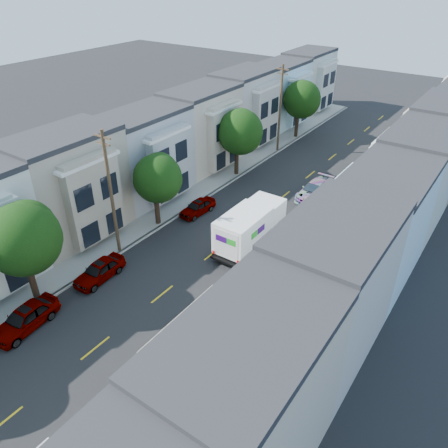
% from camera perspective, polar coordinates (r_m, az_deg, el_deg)
% --- Properties ---
extents(ground, '(160.00, 160.00, 0.00)m').
position_cam_1_polar(ground, '(31.19, -8.08, -9.09)').
color(ground, black).
rests_on(ground, ground).
extents(road_slab, '(12.00, 70.00, 0.02)m').
position_cam_1_polar(road_slab, '(41.24, 5.90, 2.09)').
color(road_slab, black).
rests_on(road_slab, ground).
extents(curb_left, '(0.30, 70.00, 0.15)m').
position_cam_1_polar(curb_left, '(44.04, -0.95, 4.38)').
color(curb_left, gray).
rests_on(curb_left, ground).
extents(curb_right, '(0.30, 70.00, 0.15)m').
position_cam_1_polar(curb_right, '(39.11, 13.61, -0.36)').
color(curb_right, gray).
rests_on(curb_right, ground).
extents(sidewalk_left, '(2.60, 70.00, 0.15)m').
position_cam_1_polar(sidewalk_left, '(44.74, -2.31, 4.80)').
color(sidewalk_left, gray).
rests_on(sidewalk_left, ground).
extents(sidewalk_right, '(2.60, 70.00, 0.15)m').
position_cam_1_polar(sidewalk_right, '(38.77, 15.36, -0.93)').
color(sidewalk_right, gray).
rests_on(sidewalk_right, ground).
extents(centerline, '(0.12, 70.00, 0.01)m').
position_cam_1_polar(centerline, '(41.25, 5.90, 2.07)').
color(centerline, gold).
rests_on(centerline, ground).
extents(townhouse_row_left, '(5.00, 70.00, 8.50)m').
position_cam_1_polar(townhouse_row_left, '(46.94, -6.04, 5.89)').
color(townhouse_row_left, silver).
rests_on(townhouse_row_left, ground).
extents(townhouse_row_right, '(5.00, 70.00, 8.50)m').
position_cam_1_polar(townhouse_row_right, '(38.05, 20.63, -2.76)').
color(townhouse_row_right, silver).
rests_on(townhouse_row_right, ground).
extents(tree_b, '(4.70, 4.70, 7.53)m').
position_cam_1_polar(tree_b, '(29.92, -24.82, -1.79)').
color(tree_b, black).
rests_on(tree_b, ground).
extents(tree_c, '(4.10, 4.10, 6.60)m').
position_cam_1_polar(tree_c, '(36.66, -8.77, 5.90)').
color(tree_c, black).
rests_on(tree_c, ground).
extents(tree_d, '(4.70, 4.70, 7.25)m').
position_cam_1_polar(tree_d, '(45.62, 2.03, 11.92)').
color(tree_d, black).
rests_on(tree_d, ground).
extents(tree_e, '(4.70, 4.70, 7.38)m').
position_cam_1_polar(tree_e, '(57.41, 10.04, 15.73)').
color(tree_e, black).
rests_on(tree_e, ground).
extents(tree_far_r, '(3.10, 3.10, 5.11)m').
position_cam_1_polar(tree_far_r, '(50.83, 21.81, 10.15)').
color(tree_far_r, black).
rests_on(tree_far_r, ground).
extents(utility_pole_near, '(1.60, 0.26, 10.00)m').
position_cam_1_polar(utility_pole_near, '(33.42, -14.52, 3.78)').
color(utility_pole_near, '#42301E').
rests_on(utility_pole_near, ground).
extents(utility_pole_far, '(1.60, 0.26, 10.00)m').
position_cam_1_polar(utility_pole_far, '(52.62, 7.33, 14.68)').
color(utility_pole_far, '#42301E').
rests_on(utility_pole_far, ground).
extents(fedex_truck, '(2.70, 7.02, 3.37)m').
position_cam_1_polar(fedex_truck, '(34.76, 3.43, -0.26)').
color(fedex_truck, silver).
rests_on(fedex_truck, ground).
extents(lead_sedan, '(2.26, 5.18, 1.54)m').
position_cam_1_polar(lead_sedan, '(43.54, 11.77, 4.36)').
color(lead_sedan, black).
rests_on(lead_sedan, ground).
extents(parked_left_b, '(2.24, 4.86, 1.53)m').
position_cam_1_polar(parked_left_b, '(30.69, -24.53, -11.14)').
color(parked_left_b, black).
rests_on(parked_left_b, ground).
extents(parked_left_c, '(1.87, 4.44, 1.41)m').
position_cam_1_polar(parked_left_c, '(33.10, -15.96, -5.88)').
color(parked_left_c, beige).
rests_on(parked_left_c, ground).
extents(parked_left_d, '(1.84, 4.13, 1.30)m').
position_cam_1_polar(parked_left_d, '(39.92, -3.47, 2.21)').
color(parked_left_d, maroon).
rests_on(parked_left_d, ground).
extents(parked_right_a, '(1.82, 4.00, 1.26)m').
position_cam_1_polar(parked_right_a, '(24.70, -11.58, -21.56)').
color(parked_right_a, '#303333').
rests_on(parked_right_a, ground).
extents(parked_right_b, '(2.47, 4.98, 1.44)m').
position_cam_1_polar(parked_right_b, '(26.90, -3.88, -14.77)').
color(parked_right_b, silver).
rests_on(parked_right_b, ground).
extents(parked_right_c, '(1.61, 4.04, 1.30)m').
position_cam_1_polar(parked_right_c, '(42.78, 14.59, 3.30)').
color(parked_right_c, black).
rests_on(parked_right_c, ground).
extents(parked_right_d, '(1.80, 4.33, 1.41)m').
position_cam_1_polar(parked_right_d, '(49.76, 18.12, 6.88)').
color(parked_right_d, black).
rests_on(parked_right_d, ground).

